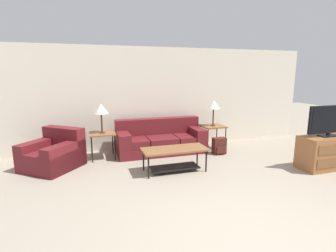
{
  "coord_description": "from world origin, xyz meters",
  "views": [
    {
      "loc": [
        -1.78,
        -2.19,
        1.94
      ],
      "look_at": [
        -0.08,
        3.19,
        0.8
      ],
      "focal_mm": 28.0,
      "sensor_mm": 36.0,
      "label": 1
    }
  ],
  "objects_px": {
    "side_table_left": "(102,135)",
    "backpack": "(219,146)",
    "table_lamp_left": "(101,109)",
    "armchair": "(54,155)",
    "tv_console": "(326,152)",
    "coffee_table": "(175,154)",
    "table_lamp_right": "(214,105)",
    "couch": "(161,140)",
    "television": "(330,120)",
    "side_table_right": "(213,128)"
  },
  "relations": [
    {
      "from": "coffee_table",
      "to": "television",
      "type": "relative_size",
      "value": 1.25
    },
    {
      "from": "armchair",
      "to": "table_lamp_left",
      "type": "xyz_separation_m",
      "value": [
        1.02,
        0.33,
        0.86
      ]
    },
    {
      "from": "tv_console",
      "to": "backpack",
      "type": "height_order",
      "value": "tv_console"
    },
    {
      "from": "couch",
      "to": "tv_console",
      "type": "height_order",
      "value": "couch"
    },
    {
      "from": "table_lamp_left",
      "to": "table_lamp_right",
      "type": "xyz_separation_m",
      "value": [
        2.8,
        0.0,
        0.0
      ]
    },
    {
      "from": "side_table_left",
      "to": "backpack",
      "type": "bearing_deg",
      "value": -10.67
    },
    {
      "from": "table_lamp_left",
      "to": "armchair",
      "type": "bearing_deg",
      "value": -162.14
    },
    {
      "from": "tv_console",
      "to": "side_table_right",
      "type": "bearing_deg",
      "value": 127.12
    },
    {
      "from": "couch",
      "to": "side_table_right",
      "type": "bearing_deg",
      "value": -2.56
    },
    {
      "from": "armchair",
      "to": "television",
      "type": "relative_size",
      "value": 1.32
    },
    {
      "from": "couch",
      "to": "armchair",
      "type": "xyz_separation_m",
      "value": [
        -2.42,
        -0.39,
        -0.02
      ]
    },
    {
      "from": "couch",
      "to": "side_table_right",
      "type": "relative_size",
      "value": 3.56
    },
    {
      "from": "television",
      "to": "backpack",
      "type": "relative_size",
      "value": 2.6
    },
    {
      "from": "armchair",
      "to": "couch",
      "type": "bearing_deg",
      "value": 9.17
    },
    {
      "from": "side_table_left",
      "to": "backpack",
      "type": "distance_m",
      "value": 2.8
    },
    {
      "from": "side_table_left",
      "to": "table_lamp_right",
      "type": "xyz_separation_m",
      "value": [
        2.8,
        0.0,
        0.6
      ]
    },
    {
      "from": "table_lamp_right",
      "to": "table_lamp_left",
      "type": "bearing_deg",
      "value": 180.0
    },
    {
      "from": "armchair",
      "to": "coffee_table",
      "type": "bearing_deg",
      "value": -22.18
    },
    {
      "from": "couch",
      "to": "armchair",
      "type": "height_order",
      "value": "couch"
    },
    {
      "from": "table_lamp_right",
      "to": "television",
      "type": "height_order",
      "value": "television"
    },
    {
      "from": "television",
      "to": "table_lamp_right",
      "type": "bearing_deg",
      "value": 127.12
    },
    {
      "from": "couch",
      "to": "armchair",
      "type": "bearing_deg",
      "value": -170.83
    },
    {
      "from": "side_table_left",
      "to": "television",
      "type": "bearing_deg",
      "value": -25.17
    },
    {
      "from": "side_table_left",
      "to": "couch",
      "type": "bearing_deg",
      "value": 2.55
    },
    {
      "from": "table_lamp_right",
      "to": "backpack",
      "type": "height_order",
      "value": "table_lamp_right"
    },
    {
      "from": "coffee_table",
      "to": "side_table_right",
      "type": "relative_size",
      "value": 2.15
    },
    {
      "from": "side_table_right",
      "to": "table_lamp_left",
      "type": "distance_m",
      "value": 2.87
    },
    {
      "from": "side_table_left",
      "to": "television",
      "type": "distance_m",
      "value": 4.83
    },
    {
      "from": "side_table_left",
      "to": "table_lamp_left",
      "type": "distance_m",
      "value": 0.6
    },
    {
      "from": "side_table_left",
      "to": "table_lamp_left",
      "type": "bearing_deg",
      "value": 0.0
    },
    {
      "from": "side_table_left",
      "to": "television",
      "type": "xyz_separation_m",
      "value": [
        4.35,
        -2.05,
        0.47
      ]
    },
    {
      "from": "side_table_left",
      "to": "television",
      "type": "relative_size",
      "value": 0.58
    },
    {
      "from": "coffee_table",
      "to": "television",
      "type": "distance_m",
      "value": 3.2
    },
    {
      "from": "coffee_table",
      "to": "table_lamp_right",
      "type": "bearing_deg",
      "value": 40.65
    },
    {
      "from": "armchair",
      "to": "tv_console",
      "type": "xyz_separation_m",
      "value": [
        5.37,
        -1.72,
        0.06
      ]
    },
    {
      "from": "couch",
      "to": "tv_console",
      "type": "xyz_separation_m",
      "value": [
        2.95,
        -2.11,
        0.04
      ]
    },
    {
      "from": "side_table_right",
      "to": "backpack",
      "type": "distance_m",
      "value": 0.63
    },
    {
      "from": "side_table_right",
      "to": "couch",
      "type": "bearing_deg",
      "value": 177.44
    },
    {
      "from": "side_table_right",
      "to": "backpack",
      "type": "xyz_separation_m",
      "value": [
        -0.08,
        -0.51,
        -0.35
      ]
    },
    {
      "from": "armchair",
      "to": "coffee_table",
      "type": "relative_size",
      "value": 1.06
    },
    {
      "from": "armchair",
      "to": "television",
      "type": "xyz_separation_m",
      "value": [
        5.37,
        -1.72,
        0.73
      ]
    },
    {
      "from": "side_table_left",
      "to": "backpack",
      "type": "relative_size",
      "value": 1.51
    },
    {
      "from": "couch",
      "to": "table_lamp_right",
      "type": "height_order",
      "value": "table_lamp_right"
    },
    {
      "from": "table_lamp_right",
      "to": "television",
      "type": "distance_m",
      "value": 2.57
    },
    {
      "from": "tv_console",
      "to": "television",
      "type": "height_order",
      "value": "television"
    },
    {
      "from": "couch",
      "to": "table_lamp_left",
      "type": "height_order",
      "value": "table_lamp_left"
    },
    {
      "from": "couch",
      "to": "side_table_left",
      "type": "relative_size",
      "value": 3.56
    },
    {
      "from": "couch",
      "to": "television",
      "type": "xyz_separation_m",
      "value": [
        2.95,
        -2.11,
        0.72
      ]
    },
    {
      "from": "side_table_left",
      "to": "side_table_right",
      "type": "distance_m",
      "value": 2.8
    },
    {
      "from": "table_lamp_right",
      "to": "tv_console",
      "type": "height_order",
      "value": "table_lamp_right"
    }
  ]
}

